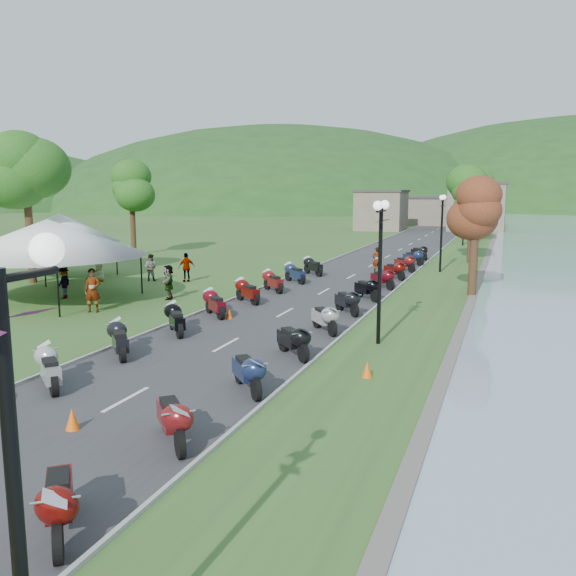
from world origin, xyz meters
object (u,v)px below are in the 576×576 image
(pedestrian_c, at_px, (64,299))
(streetlamp_near, at_px, (17,522))
(vendor_tent_main, at_px, (49,260))
(pedestrian_a, at_px, (94,312))
(pedestrian_b, at_px, (151,281))

(pedestrian_c, bearing_deg, streetlamp_near, 28.56)
(vendor_tent_main, bearing_deg, pedestrian_a, -24.69)
(vendor_tent_main, distance_m, pedestrian_a, 4.68)
(pedestrian_a, bearing_deg, pedestrian_b, 85.42)
(pedestrian_a, distance_m, pedestrian_c, 4.28)
(streetlamp_near, height_order, pedestrian_b, streetlamp_near)
(vendor_tent_main, xyz_separation_m, pedestrian_c, (0.26, 0.57, -2.00))
(streetlamp_near, relative_size, vendor_tent_main, 0.80)
(streetlamp_near, bearing_deg, pedestrian_b, 120.53)
(streetlamp_near, xyz_separation_m, pedestrian_c, (-16.85, 20.52, -2.50))
(streetlamp_near, height_order, vendor_tent_main, streetlamp_near)
(pedestrian_b, height_order, pedestrian_c, pedestrian_c)
(pedestrian_b, bearing_deg, pedestrian_a, 100.07)
(pedestrian_a, height_order, pedestrian_c, pedestrian_a)
(pedestrian_a, bearing_deg, vendor_tent_main, 133.56)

